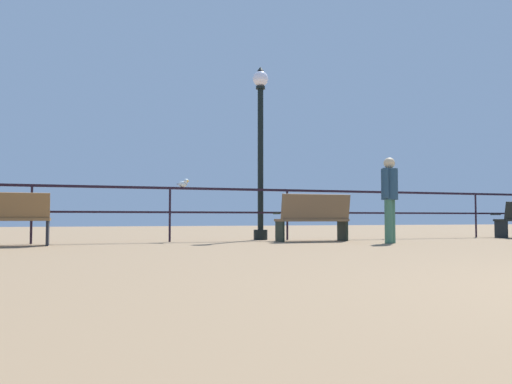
# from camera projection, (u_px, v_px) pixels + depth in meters

# --- Properties ---
(pier_railing) EXTENTS (20.44, 0.05, 1.10)m
(pier_railing) POSITION_uv_depth(u_px,v_px,m) (287.00, 202.00, 11.42)
(pier_railing) COLOR black
(pier_railing) RESTS_ON ground_plane
(bench_far_left) EXTENTS (1.44, 0.69, 0.90)m
(bench_far_left) POSITION_uv_depth(u_px,v_px,m) (4.00, 217.00, 8.83)
(bench_far_left) COLOR brown
(bench_far_left) RESTS_ON ground_plane
(bench_near_left) EXTENTS (1.50, 0.65, 0.96)m
(bench_near_left) POSITION_uv_depth(u_px,v_px,m) (314.00, 216.00, 10.77)
(bench_near_left) COLOR brown
(bench_near_left) RESTS_ON ground_plane
(lamppost_center) EXTENTS (0.34, 0.34, 3.83)m
(lamppost_center) POSITION_uv_depth(u_px,v_px,m) (260.00, 140.00, 11.63)
(lamppost_center) COLOR black
(lamppost_center) RESTS_ON ground_plane
(person_by_bench) EXTENTS (0.44, 0.36, 1.62)m
(person_by_bench) POSITION_uv_depth(u_px,v_px,m) (390.00, 194.00, 9.98)
(person_by_bench) COLOR #3C6F56
(person_by_bench) RESTS_ON ground_plane
(seagull_on_rail) EXTENTS (0.23, 0.33, 0.17)m
(seagull_on_rail) POSITION_uv_depth(u_px,v_px,m) (183.00, 183.00, 10.65)
(seagull_on_rail) COLOR silver
(seagull_on_rail) RESTS_ON pier_railing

